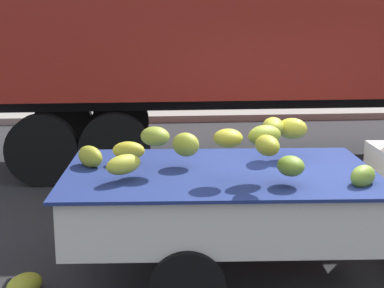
{
  "coord_description": "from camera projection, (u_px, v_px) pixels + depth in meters",
  "views": [
    {
      "loc": [
        -1.76,
        -5.35,
        2.52
      ],
      "look_at": [
        -1.28,
        0.22,
        1.26
      ],
      "focal_mm": 53.78,
      "sensor_mm": 36.0,
      "label": 1
    }
  ],
  "objects": [
    {
      "name": "semi_trailer",
      "position": [
        325.0,
        13.0,
        9.7
      ],
      "size": [
        12.01,
        2.7,
        3.95
      ],
      "rotation": [
        0.0,
        0.0,
        -0.0
      ],
      "color": "maroon",
      "rests_on": "ground"
    },
    {
      "name": "curb_strip",
      "position": [
        215.0,
        116.0,
        14.15
      ],
      "size": [
        80.0,
        0.8,
        0.16
      ],
      "primitive_type": "cube",
      "color": "gray",
      "rests_on": "ground"
    },
    {
      "name": "ground",
      "position": [
        318.0,
        266.0,
        5.9
      ],
      "size": [
        220.0,
        220.0,
        0.0
      ],
      "primitive_type": "plane",
      "color": "#28282B"
    },
    {
      "name": "fallen_banana_bunch_near_tailgate",
      "position": [
        25.0,
        285.0,
        5.28
      ],
      "size": [
        0.43,
        0.46,
        0.19
      ],
      "primitive_type": "ellipsoid",
      "rotation": [
        0.0,
        0.0,
        1.03
      ],
      "color": "#A9A92A",
      "rests_on": "ground"
    }
  ]
}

